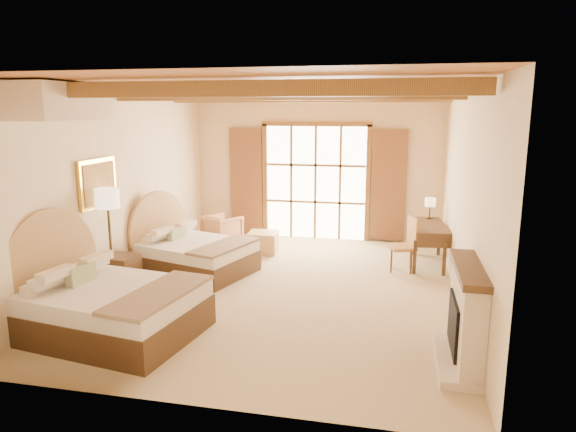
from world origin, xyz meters
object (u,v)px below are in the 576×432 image
(nightstand, at_px, (121,274))
(desk, at_px, (428,243))
(bed_far, at_px, (189,252))
(bed_near, at_px, (102,303))
(armchair, at_px, (222,229))

(nightstand, distance_m, desk, 5.50)
(bed_far, bearing_deg, bed_near, -74.64)
(bed_far, distance_m, nightstand, 1.36)
(bed_near, distance_m, bed_far, 2.66)
(bed_near, xyz_separation_m, armchair, (-0.01, 4.67, -0.10))
(bed_far, xyz_separation_m, nightstand, (-0.66, -1.18, -0.07))
(nightstand, height_order, desk, desk)
(armchair, height_order, desk, desk)
(armchair, bearing_deg, bed_far, 121.87)
(bed_far, xyz_separation_m, armchair, (-0.08, 2.01, -0.05))
(bed_far, bearing_deg, desk, 35.31)
(nightstand, relative_size, desk, 0.40)
(bed_near, relative_size, desk, 1.59)
(bed_near, bearing_deg, armchair, 98.97)
(armchair, bearing_deg, desk, -158.51)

